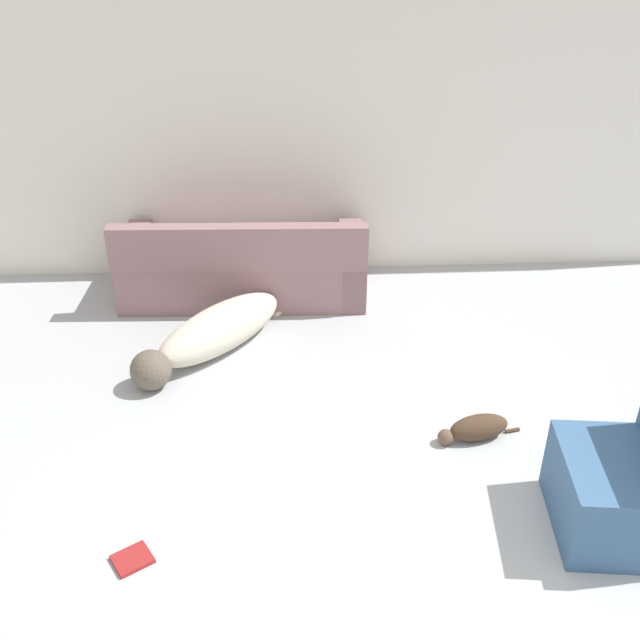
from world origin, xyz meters
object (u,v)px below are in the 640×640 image
side_chair (622,485)px  cat (476,428)px  dog (213,333)px  book_red (132,559)px  couch (244,269)px

side_chair → cat: bearing=-137.1°
dog → book_red: 2.01m
couch → side_chair: 3.48m
dog → book_red: bearing=34.4°
couch → cat: size_ratio=3.67×
couch → cat: (1.53, -2.02, -0.18)m
side_chair → dog: bearing=-122.7°
couch → book_red: size_ratio=8.50×
dog → side_chair: (2.29, -1.88, 0.12)m
cat → couch: bearing=-64.5°
cat → book_red: bearing=12.1°
cat → dog: bearing=-44.4°
book_red → side_chair: bearing=2.4°
couch → book_red: bearing=82.8°
dog → cat: size_ratio=2.44×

